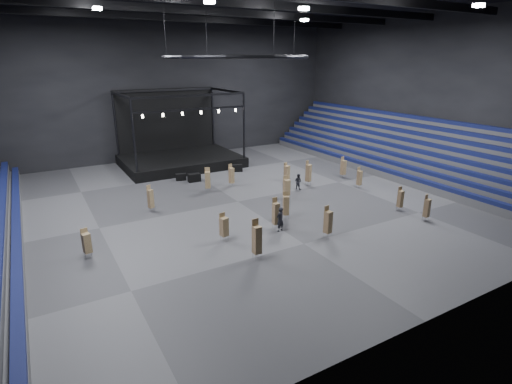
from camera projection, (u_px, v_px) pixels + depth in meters
floor at (238, 202)px, 37.83m from camera, size 50.00×50.00×0.00m
wall_back at (163, 90)px, 52.20m from camera, size 50.00×0.20×18.00m
wall_front at (453, 151)px, 17.72m from camera, size 50.00×0.20×18.00m
wall_right at (425, 93)px, 46.81m from camera, size 0.20×42.00×18.00m
bleachers_right at (406, 156)px, 48.15m from camera, size 7.20×40.00×6.40m
stage at (179, 153)px, 50.70m from camera, size 14.00×10.00×9.20m
truss_ring at (236, 57)px, 33.69m from camera, size 12.30×12.30×5.15m
roof_girders at (235, 2)px, 32.35m from camera, size 49.00×30.35×0.70m
floodlights at (260, 5)px, 29.26m from camera, size 28.60×16.60×0.25m
flight_case_left at (181, 177)px, 44.34m from camera, size 1.24×0.85×0.76m
flight_case_mid at (194, 178)px, 43.83m from camera, size 1.37×0.72×0.90m
flight_case_right at (237, 168)px, 47.80m from camera, size 1.40×1.05×0.84m
chair_stack_0 at (287, 187)px, 37.96m from camera, size 0.60×0.60×2.37m
chair_stack_1 at (328, 221)px, 29.86m from camera, size 0.56×0.56×2.52m
chair_stack_2 at (343, 167)px, 44.95m from camera, size 0.56×0.56×2.44m
chair_stack_3 at (87, 242)px, 26.82m from camera, size 0.59×0.59×2.13m
chair_stack_4 at (427, 207)px, 33.04m from camera, size 0.49×0.49×2.28m
chair_stack_5 at (257, 239)px, 26.60m from camera, size 0.53×0.53×2.86m
chair_stack_6 at (150, 198)px, 35.06m from camera, size 0.54×0.54×2.41m
chair_stack_7 at (287, 172)px, 43.33m from camera, size 0.62×0.62×2.21m
chair_stack_8 at (231, 175)px, 41.98m from camera, size 0.54×0.54×2.41m
chair_stack_9 at (359, 178)px, 41.41m from camera, size 0.45×0.45×2.24m
chair_stack_10 at (276, 213)px, 31.46m from camera, size 0.46×0.46×2.58m
chair_stack_11 at (208, 179)px, 40.15m from camera, size 0.70×0.70×2.53m
chair_stack_12 at (286, 205)px, 33.38m from camera, size 0.61×0.61×2.41m
chair_stack_13 at (224, 226)px, 29.33m from camera, size 0.61×0.61×2.19m
chair_stack_14 at (308, 173)px, 42.43m from camera, size 0.66×0.66×2.66m
chair_stack_15 at (400, 198)px, 35.26m from camera, size 0.43×0.43×2.21m
man_center at (280, 219)px, 31.09m from camera, size 0.83×0.66×1.98m
crew_member at (298, 181)px, 41.22m from camera, size 0.87×0.97×1.63m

